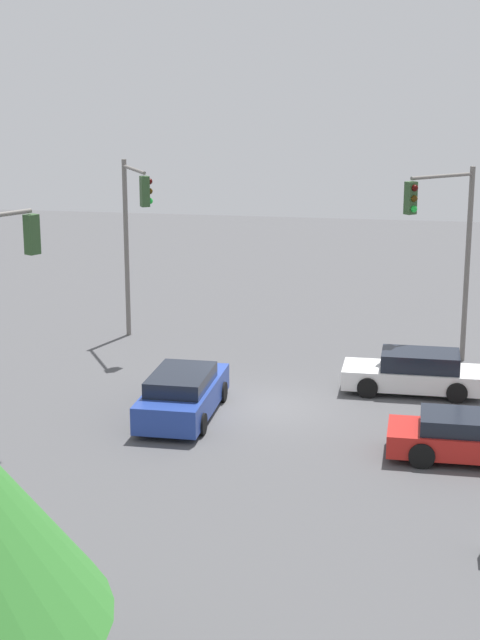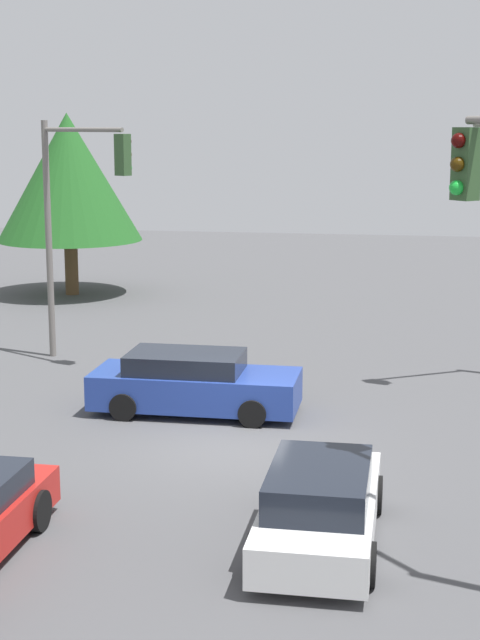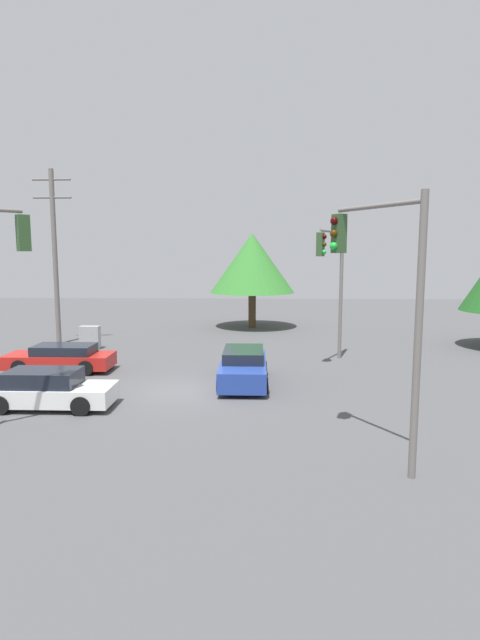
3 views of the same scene
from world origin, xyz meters
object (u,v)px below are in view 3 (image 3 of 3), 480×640
at_px(sedan_blue, 243,367).
at_px(traffic_signal_main, 384,285).
at_px(sedan_white, 48,390).
at_px(electrical_cabinet, 90,337).
at_px(sedan_red, 61,358).
at_px(traffic_signal_aux, 334,272).

distance_m(sedan_blue, traffic_signal_main, 9.28).
xyz_separation_m(sedan_white, electrical_cabinet, (2.14, -10.66, 0.01)).
distance_m(sedan_white, traffic_signal_main, 11.76).
xyz_separation_m(sedan_red, traffic_signal_main, (-12.00, 9.47, 3.92)).
bearing_deg(sedan_white, electrical_cabinet, -168.66).
distance_m(sedan_red, traffic_signal_main, 15.78).
bearing_deg(sedan_blue, sedan_red, -12.55).
distance_m(sedan_blue, electrical_cabinet, 11.33).
distance_m(sedan_white, electrical_cabinet, 10.87).
height_order(traffic_signal_main, traffic_signal_aux, traffic_signal_main).
relative_size(sedan_red, electrical_cabinet, 3.69).
height_order(sedan_white, electrical_cabinet, sedan_white).
height_order(sedan_red, traffic_signal_main, traffic_signal_main).
xyz_separation_m(sedan_white, traffic_signal_aux, (-10.86, -7.62, 3.80)).
relative_size(sedan_blue, sedan_white, 1.07).
bearing_deg(sedan_blue, traffic_signal_aux, -135.60).
xyz_separation_m(traffic_signal_main, traffic_signal_aux, (-0.55, -11.74, -0.08)).
height_order(sedan_red, electrical_cabinet, electrical_cabinet).
bearing_deg(sedan_white, traffic_signal_aux, 125.08).
relative_size(traffic_signal_main, electrical_cabinet, 5.21).
bearing_deg(traffic_signal_main, sedan_white, 37.22).
xyz_separation_m(traffic_signal_main, electrical_cabinet, (12.45, -14.78, -3.88)).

